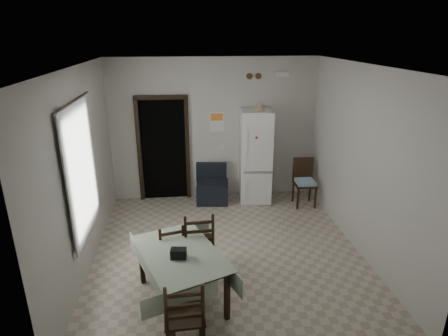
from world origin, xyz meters
TOP-DOWN VIEW (x-y plane):
  - ground at (0.00, 0.00)m, footprint 4.50×4.50m
  - ceiling at (0.00, 0.00)m, footprint 4.20×4.50m
  - wall_back at (0.00, 2.25)m, footprint 4.20×0.02m
  - wall_front at (0.00, -2.25)m, footprint 4.20×0.02m
  - wall_left at (-2.10, 0.00)m, footprint 0.02×4.50m
  - wall_right at (2.10, 0.00)m, footprint 0.02×4.50m
  - doorway at (-1.05, 2.45)m, footprint 1.06×0.52m
  - window_recess at (-2.15, -0.20)m, footprint 0.10×1.20m
  - curtain at (-2.04, -0.20)m, footprint 0.02×1.45m
  - curtain_rod at (-2.03, -0.20)m, footprint 0.02×1.60m
  - calendar at (0.05, 2.24)m, footprint 0.28×0.02m
  - calendar_image at (0.05, 2.23)m, footprint 0.24×0.01m
  - light_switch at (0.15, 2.24)m, footprint 0.08×0.02m
  - vent_left at (0.70, 2.23)m, footprint 0.12×0.03m
  - vent_right at (0.88, 2.23)m, footprint 0.12×0.03m
  - emergency_light at (1.35, 2.21)m, footprint 0.25×0.07m
  - fridge at (0.80, 1.93)m, footprint 0.66×0.66m
  - tan_cone at (0.85, 1.89)m, footprint 0.24×0.24m
  - navy_seat at (-0.08, 1.93)m, footprint 0.70×0.68m
  - corner_chair at (1.76, 1.54)m, footprint 0.42×0.42m
  - dining_table at (-0.74, -1.09)m, footprint 1.34×1.60m
  - black_bag at (-0.75, -1.20)m, footprint 0.20×0.14m
  - dining_chair_far_left at (-0.89, -0.54)m, footprint 0.45×0.45m
  - dining_chair_far_right at (-0.48, -0.50)m, footprint 0.46×0.46m
  - dining_chair_near_head at (-0.70, -1.95)m, footprint 0.44×0.44m

SIDE VIEW (x-z plane):
  - ground at x=0.00m, z-range 0.00..0.00m
  - dining_table at x=-0.74m, z-range 0.00..0.71m
  - navy_seat at x=-0.08m, z-range 0.00..0.77m
  - dining_chair_far_left at x=-0.89m, z-range 0.00..0.86m
  - corner_chair at x=1.76m, z-range 0.00..0.96m
  - dining_chair_near_head at x=-0.70m, z-range 0.00..1.00m
  - dining_chair_far_right at x=-0.48m, z-range 0.00..1.02m
  - black_bag at x=-0.75m, z-range 0.71..0.84m
  - fridge at x=0.80m, z-range 0.00..1.91m
  - doorway at x=-1.05m, z-range -0.05..2.17m
  - light_switch at x=0.15m, z-range 1.04..1.16m
  - wall_back at x=0.00m, z-range 0.00..2.90m
  - wall_front at x=0.00m, z-range 0.00..2.90m
  - wall_left at x=-2.10m, z-range 0.00..2.90m
  - wall_right at x=2.10m, z-range 0.00..2.90m
  - window_recess at x=-2.15m, z-range 0.75..2.35m
  - curtain at x=-2.04m, z-range 0.62..2.48m
  - calendar at x=0.05m, z-range 1.42..1.82m
  - calendar_image at x=0.05m, z-range 1.65..1.79m
  - tan_cone at x=0.85m, z-range 1.91..2.09m
  - curtain_rod at x=-2.03m, z-range 2.49..2.51m
  - vent_left at x=0.70m, z-range 2.46..2.58m
  - vent_right at x=0.88m, z-range 2.46..2.58m
  - emergency_light at x=1.35m, z-range 2.50..2.59m
  - ceiling at x=0.00m, z-range 2.89..2.91m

